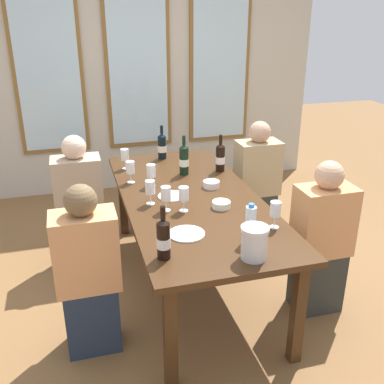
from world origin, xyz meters
TOP-DOWN VIEW (x-y plane):
  - ground_plane at (0.00, 0.00)m, footprint 12.00×12.00m
  - back_wall_with_windows at (0.00, 2.19)m, footprint 4.16×0.10m
  - dining_table at (0.00, 0.00)m, footprint 0.96×2.15m
  - white_plate_0 at (-0.13, 0.03)m, footprint 0.20×0.20m
  - white_plate_1 at (-0.18, -0.57)m, footprint 0.22×0.22m
  - metal_pitcher at (0.10, -0.93)m, footprint 0.16×0.16m
  - wine_bottle_0 at (-0.37, -0.79)m, footprint 0.08×0.08m
  - wine_bottle_1 at (0.07, 0.46)m, footprint 0.08×0.08m
  - wine_bottle_2 at (0.38, 0.45)m, footprint 0.08×0.08m
  - wine_bottle_3 at (-0.01, 0.91)m, footprint 0.08×0.08m
  - tasting_bowl_0 at (0.15, -0.25)m, footprint 0.13×0.13m
  - tasting_bowl_1 at (0.20, 0.12)m, footprint 0.13×0.13m
  - water_bottle at (0.16, -0.74)m, footprint 0.06×0.06m
  - wine_glass_0 at (-0.11, -0.23)m, footprint 0.07×0.07m
  - wine_glass_1 at (-0.37, 0.72)m, footprint 0.07×0.07m
  - wine_glass_2 at (-0.23, 0.27)m, footprint 0.07×0.07m
  - wine_glass_3 at (-0.38, 0.39)m, footprint 0.07×0.07m
  - wine_glass_4 at (-0.30, -0.06)m, footprint 0.07×0.07m
  - wine_glass_5 at (0.37, -0.62)m, footprint 0.07×0.07m
  - wine_glass_6 at (-0.22, -0.20)m, footprint 0.07×0.07m
  - seated_person_0 at (-0.78, 0.55)m, footprint 0.38×0.24m
  - seated_person_1 at (0.78, 0.57)m, footprint 0.38×0.24m
  - seated_person_2 at (-0.78, -0.51)m, footprint 0.38×0.24m
  - seated_person_3 at (0.78, -0.53)m, footprint 0.38×0.24m

SIDE VIEW (x-z plane):
  - ground_plane at x=0.00m, z-range 0.00..0.00m
  - seated_person_0 at x=-0.78m, z-range -0.03..1.08m
  - seated_person_1 at x=0.78m, z-range -0.03..1.08m
  - seated_person_2 at x=-0.78m, z-range -0.03..1.08m
  - seated_person_3 at x=0.78m, z-range -0.03..1.08m
  - dining_table at x=0.00m, z-range 0.30..1.04m
  - white_plate_0 at x=-0.13m, z-range 0.74..0.75m
  - white_plate_1 at x=-0.18m, z-range 0.74..0.75m
  - tasting_bowl_0 at x=0.15m, z-range 0.74..0.79m
  - tasting_bowl_1 at x=0.20m, z-range 0.74..0.79m
  - metal_pitcher at x=0.10m, z-range 0.74..0.93m
  - water_bottle at x=0.16m, z-range 0.73..0.97m
  - wine_bottle_3 at x=-0.01m, z-range 0.70..1.01m
  - wine_glass_4 at x=-0.30m, z-range 0.77..0.94m
  - wine_glass_1 at x=-0.37m, z-range 0.77..0.94m
  - wine_glass_0 at x=-0.11m, z-range 0.77..0.94m
  - wine_glass_6 at x=-0.22m, z-range 0.77..0.94m
  - wine_bottle_0 at x=-0.37m, z-range 0.70..1.01m
  - wine_bottle_2 at x=0.38m, z-range 0.70..1.02m
  - wine_glass_2 at x=-0.23m, z-range 0.77..0.95m
  - wine_glass_3 at x=-0.38m, z-range 0.77..0.95m
  - wine_glass_5 at x=0.37m, z-range 0.77..0.95m
  - wine_bottle_1 at x=0.07m, z-range 0.70..1.03m
  - back_wall_with_windows at x=0.00m, z-range 0.00..2.90m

